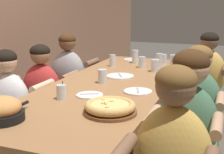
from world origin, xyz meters
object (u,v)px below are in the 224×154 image
drinking_glass_a (163,60)px  drinking_glass_e (155,66)px  empty_plate_c (120,76)px  cocktail_glass_blue (61,93)px  skillet_bowl (2,110)px  drinking_glass_h (135,57)px  empty_plate_b (90,95)px  diner_near_right (206,93)px  diner_far_center (44,109)px  diner_near_center (195,127)px  empty_plate_d (138,91)px  empty_plate_a (133,60)px  drinking_glass_d (173,63)px  diner_near_midleft (186,151)px  diner_far_midleft (11,126)px  drinking_glass_g (159,62)px  diner_far_midright (69,93)px  drinking_glass_b (142,63)px  drinking_glass_c (102,77)px  pizza_board_main (110,107)px

drinking_glass_a → drinking_glass_e: drinking_glass_e is taller
empty_plate_c → cocktail_glass_blue: 0.77m
skillet_bowl → cocktail_glass_blue: skillet_bowl is taller
drinking_glass_h → empty_plate_b: bearing=-177.2°
diner_near_right → drinking_glass_h: bearing=5.6°
skillet_bowl → drinking_glass_a: skillet_bowl is taller
diner_far_center → drinking_glass_a: bearing=46.9°
drinking_glass_e → diner_near_center: size_ratio=0.10×
skillet_bowl → empty_plate_c: (1.22, -0.26, -0.05)m
empty_plate_d → drinking_glass_a: 1.14m
empty_plate_a → drinking_glass_h: size_ratio=1.43×
drinking_glass_d → diner_near_midleft: bearing=-165.9°
empty_plate_c → diner_far_midleft: 0.99m
drinking_glass_h → drinking_glass_g: bearing=-119.6°
diner_near_right → drinking_glass_e: bearing=43.3°
diner_far_midright → diner_far_center: bearing=-90.0°
diner_far_midleft → empty_plate_b: bearing=4.5°
diner_far_center → drinking_glass_b: bearing=42.8°
diner_near_right → drinking_glass_b: bearing=25.3°
skillet_bowl → diner_far_center: size_ratio=0.33×
diner_near_midleft → diner_near_right: size_ratio=1.02×
drinking_glass_b → diner_far_midleft: diner_far_midleft is taller
empty_plate_b → drinking_glass_g: drinking_glass_g is taller
diner_near_right → diner_far_midright: (-0.48, 1.34, -0.01)m
cocktail_glass_blue → skillet_bowl: bearing=166.9°
drinking_glass_d → drinking_glass_e: drinking_glass_d is taller
empty_plate_c → drinking_glass_c: bearing=165.8°
empty_plate_d → diner_near_right: bearing=-19.0°
empty_plate_b → diner_near_right: 1.55m
empty_plate_c → drinking_glass_d: size_ratio=1.76×
diner_far_center → diner_near_center: (-0.03, -1.34, 0.03)m
empty_plate_c → diner_far_midright: (0.26, 0.66, -0.29)m
pizza_board_main → drinking_glass_c: 0.72m
empty_plate_b → drinking_glass_b: 1.08m
drinking_glass_d → diner_near_center: bearing=-158.1°
cocktail_glass_blue → drinking_glass_g: 1.31m
cocktail_glass_blue → diner_far_midleft: (0.08, 0.51, -0.35)m
diner_near_right → drinking_glass_c: bearing=53.1°
empty_plate_a → empty_plate_b: 1.44m
skillet_bowl → diner_near_right: 2.20m
drinking_glass_d → diner_far_midright: diner_far_midright is taller
empty_plate_b → cocktail_glass_blue: size_ratio=1.50×
drinking_glass_d → empty_plate_c: bearing=145.3°
empty_plate_a → diner_far_center: size_ratio=0.19×
drinking_glass_d → drinking_glass_g: drinking_glass_g is taller
drinking_glass_d → diner_near_center: size_ratio=0.12×
empty_plate_a → drinking_glass_b: 0.42m
skillet_bowl → drinking_glass_e: size_ratio=3.09×
cocktail_glass_blue → drinking_glass_e: (1.08, -0.38, 0.01)m
empty_plate_c → diner_far_midleft: diner_far_midleft is taller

